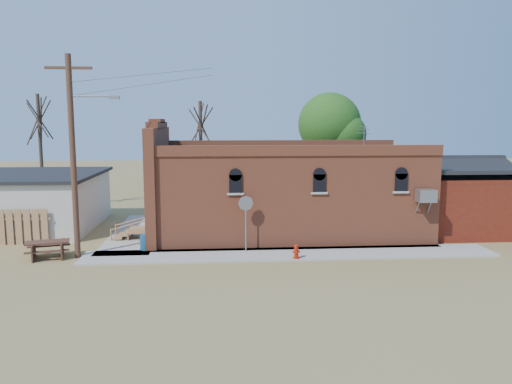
{
  "coord_description": "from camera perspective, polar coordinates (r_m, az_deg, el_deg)",
  "views": [
    {
      "loc": [
        -1.76,
        -21.34,
        6.07
      ],
      "look_at": [
        0.18,
        4.83,
        2.4
      ],
      "focal_mm": 35.0,
      "sensor_mm": 36.0,
      "label": 1
    }
  ],
  "objects": [
    {
      "name": "stop_sign",
      "position": [
        23.16,
        -1.18,
        -1.9
      ],
      "size": [
        0.71,
        0.19,
        2.63
      ],
      "rotation": [
        0.0,
        0.0,
        -0.24
      ],
      "color": "gray",
      "rests_on": "sidewalk_south"
    },
    {
      "name": "ground",
      "position": [
        22.26,
        0.46,
        -7.87
      ],
      "size": [
        120.0,
        120.0,
        0.0
      ],
      "primitive_type": "plane",
      "color": "olive",
      "rests_on": "ground"
    },
    {
      "name": "trash_barrel",
      "position": [
        24.3,
        -12.56,
        -5.61
      ],
      "size": [
        0.6,
        0.6,
        0.73
      ],
      "primitive_type": "cylinder",
      "rotation": [
        0.0,
        0.0,
        0.31
      ],
      "color": "navy",
      "rests_on": "sidewalk_west"
    },
    {
      "name": "tree_bare_far",
      "position": [
        37.4,
        -23.57,
        7.75
      ],
      "size": [
        2.8,
        2.8,
        8.16
      ],
      "color": "#4B3A2B",
      "rests_on": "ground"
    },
    {
      "name": "utility_pole",
      "position": [
        23.46,
        -20.09,
        4.31
      ],
      "size": [
        3.12,
        0.26,
        9.0
      ],
      "color": "#44271B",
      "rests_on": "ground"
    },
    {
      "name": "picnic_table",
      "position": [
        24.45,
        -22.7,
        -5.82
      ],
      "size": [
        2.14,
        1.8,
        0.77
      ],
      "rotation": [
        0.0,
        0.0,
        0.25
      ],
      "color": "#4C2B1E",
      "rests_on": "ground"
    },
    {
      "name": "brick_bar",
      "position": [
        27.3,
        2.96,
        0.1
      ],
      "size": [
        16.4,
        7.97,
        6.3
      ],
      "color": "#B25636",
      "rests_on": "ground"
    },
    {
      "name": "sidewalk_south",
      "position": [
        23.27,
        3.99,
        -7.08
      ],
      "size": [
        19.0,
        2.2,
        0.08
      ],
      "primitive_type": "cube",
      "color": "#9E9991",
      "rests_on": "ground"
    },
    {
      "name": "sidewalk_west",
      "position": [
        28.36,
        -13.39,
        -4.53
      ],
      "size": [
        2.6,
        10.0,
        0.08
      ],
      "primitive_type": "cube",
      "color": "#9E9991",
      "rests_on": "ground"
    },
    {
      "name": "tree_bare_near",
      "position": [
        34.36,
        -6.37,
        7.74
      ],
      "size": [
        2.8,
        2.8,
        7.65
      ],
      "color": "#4B3A2B",
      "rests_on": "ground"
    },
    {
      "name": "tree_leafy",
      "position": [
        35.69,
        8.39,
        7.66
      ],
      "size": [
        4.4,
        4.4,
        8.15
      ],
      "color": "#4B3A2B",
      "rests_on": "ground"
    },
    {
      "name": "red_shed",
      "position": [
        30.18,
        21.87,
        0.15
      ],
      "size": [
        5.4,
        6.4,
        4.3
      ],
      "color": "#5F1510",
      "rests_on": "ground"
    },
    {
      "name": "fire_hydrant",
      "position": [
        22.33,
        4.63,
        -6.77
      ],
      "size": [
        0.37,
        0.35,
        0.65
      ],
      "rotation": [
        0.0,
        0.0,
        -0.19
      ],
      "color": "#9F1909",
      "rests_on": "sidewalk_south"
    }
  ]
}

